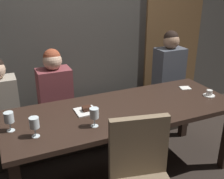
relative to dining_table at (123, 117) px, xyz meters
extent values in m
plane|color=black|center=(0.00, 0.00, -0.65)|extent=(9.00, 9.00, 0.00)
cube|color=#4C4944|center=(0.00, 1.22, 0.85)|extent=(6.00, 0.12, 3.00)
cube|color=brown|center=(1.35, 1.15, 0.40)|extent=(0.90, 0.05, 2.10)
cube|color=black|center=(-1.03, 0.35, -0.30)|extent=(0.08, 0.08, 0.69)
cube|color=black|center=(1.03, 0.35, -0.30)|extent=(0.08, 0.08, 0.69)
cube|color=#302119|center=(0.00, 0.00, 0.07)|extent=(2.20, 0.84, 0.04)
cube|color=#312A23|center=(0.00, 0.70, -0.48)|extent=(2.50, 0.40, 0.35)
cube|color=#473D33|center=(0.00, 0.70, -0.25)|extent=(2.50, 0.44, 0.10)
cube|color=#7F6B51|center=(-0.17, -0.61, 0.09)|extent=(0.44, 0.15, 0.48)
cube|color=#9E9384|center=(-1.05, 0.72, 0.05)|extent=(0.36, 0.24, 0.50)
cube|color=brown|center=(-0.48, 0.71, 0.06)|extent=(0.36, 0.24, 0.53)
sphere|color=#DBB293|center=(-0.48, 0.71, 0.42)|extent=(0.20, 0.20, 0.20)
sphere|color=brown|center=(-0.48, 0.72, 0.45)|extent=(0.18, 0.18, 0.18)
cube|color=#4C515B|center=(1.00, 0.70, 0.10)|extent=(0.36, 0.24, 0.61)
sphere|color=tan|center=(1.00, 0.70, 0.50)|extent=(0.20, 0.20, 0.20)
sphere|color=black|center=(1.00, 0.71, 0.54)|extent=(0.18, 0.18, 0.18)
cylinder|color=silver|center=(-1.00, 0.00, 0.09)|extent=(0.06, 0.06, 0.00)
cylinder|color=silver|center=(-1.00, 0.00, 0.13)|extent=(0.01, 0.01, 0.07)
cylinder|color=silver|center=(-1.00, 0.00, 0.21)|extent=(0.08, 0.08, 0.08)
cylinder|color=silver|center=(-0.36, -0.20, 0.09)|extent=(0.06, 0.06, 0.00)
cylinder|color=silver|center=(-0.36, -0.20, 0.13)|extent=(0.01, 0.01, 0.07)
cylinder|color=silver|center=(-0.36, -0.20, 0.21)|extent=(0.08, 0.08, 0.08)
cylinder|color=maroon|center=(-0.36, -0.20, 0.19)|extent=(0.07, 0.07, 0.03)
cylinder|color=silver|center=(-0.83, -0.17, 0.09)|extent=(0.06, 0.06, 0.00)
cylinder|color=silver|center=(-0.83, -0.17, 0.13)|extent=(0.01, 0.01, 0.07)
cylinder|color=silver|center=(-0.83, -0.17, 0.21)|extent=(0.08, 0.08, 0.08)
cylinder|color=white|center=(0.95, -0.10, 0.09)|extent=(0.12, 0.12, 0.01)
cylinder|color=white|center=(0.95, -0.10, 0.12)|extent=(0.06, 0.06, 0.06)
cylinder|color=brown|center=(0.95, -0.10, 0.15)|extent=(0.05, 0.05, 0.01)
cube|color=white|center=(-0.34, 0.08, 0.09)|extent=(0.19, 0.19, 0.01)
cube|color=#381E14|center=(-0.33, 0.08, 0.12)|extent=(0.08, 0.06, 0.04)
cube|color=silver|center=(0.86, 0.17, 0.09)|extent=(0.13, 0.13, 0.01)
camera|label=1|loc=(-1.04, -2.09, 1.23)|focal=44.13mm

